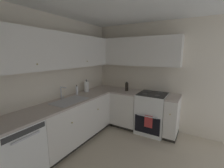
{
  "coord_description": "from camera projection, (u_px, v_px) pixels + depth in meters",
  "views": [
    {
      "loc": [
        -1.72,
        -0.79,
        1.77
      ],
      "look_at": [
        0.97,
        0.79,
        1.17
      ],
      "focal_mm": 24.49,
      "sensor_mm": 36.0,
      "label": 1
    }
  ],
  "objects": [
    {
      "name": "soap_bottle",
      "position": [
        77.0,
        90.0,
        3.35
      ],
      "size": [
        0.05,
        0.05,
        0.22
      ],
      "color": "silver",
      "rests_on": "countertop_back"
    },
    {
      "name": "upper_cabinets_right",
      "position": [
        135.0,
        52.0,
        3.59
      ],
      "size": [
        0.32,
        2.07,
        0.64
      ],
      "color": "silver"
    },
    {
      "name": "upper_cabinets_back",
      "position": [
        59.0,
        51.0,
        2.79
      ],
      "size": [
        2.61,
        0.34,
        0.64
      ],
      "color": "silver"
    },
    {
      "name": "lower_cabinets_back",
      "position": [
        75.0,
        121.0,
        3.12
      ],
      "size": [
        1.73,
        0.62,
        0.87
      ],
      "color": "silver",
      "rests_on": "ground_plane"
    },
    {
      "name": "paper_towel_roll",
      "position": [
        86.0,
        87.0,
        3.59
      ],
      "size": [
        0.11,
        0.11,
        0.3
      ],
      "color": "white",
      "rests_on": "countertop_back"
    },
    {
      "name": "countertop_right",
      "position": [
        139.0,
        93.0,
        3.56
      ],
      "size": [
        0.6,
        1.52,
        0.03
      ],
      "color": "#B7A89E",
      "rests_on": "lower_cabinets_right"
    },
    {
      "name": "dishwasher",
      "position": [
        16.0,
        152.0,
        2.13
      ],
      "size": [
        0.6,
        0.63,
        0.87
      ],
      "color": "white",
      "rests_on": "ground_plane"
    },
    {
      "name": "oil_bottle",
      "position": [
        127.0,
        87.0,
        3.7
      ],
      "size": [
        0.08,
        0.08,
        0.22
      ],
      "color": "black",
      "rests_on": "countertop_right"
    },
    {
      "name": "sink",
      "position": [
        70.0,
        103.0,
        2.91
      ],
      "size": [
        0.68,
        0.4,
        0.1
      ],
      "color": "#B7B7BC",
      "rests_on": "countertop_back"
    },
    {
      "name": "wall_right",
      "position": [
        161.0,
        77.0,
        3.56
      ],
      "size": [
        0.05,
        3.39,
        2.5
      ],
      "primitive_type": "cube",
      "color": "beige",
      "rests_on": "ground_plane"
    },
    {
      "name": "countertop_back",
      "position": [
        74.0,
        100.0,
        3.04
      ],
      "size": [
        2.93,
        0.6,
        0.03
      ],
      "primitive_type": "cube",
      "color": "#B7A89E",
      "rests_on": "lower_cabinets_back"
    },
    {
      "name": "wall_back",
      "position": [
        44.0,
        84.0,
        2.78
      ],
      "size": [
        3.85,
        0.05,
        2.5
      ],
      "primitive_type": "cube",
      "color": "beige",
      "rests_on": "ground_plane"
    },
    {
      "name": "oven_range",
      "position": [
        152.0,
        113.0,
        3.5
      ],
      "size": [
        0.68,
        0.62,
        1.05
      ],
      "color": "white",
      "rests_on": "ground_plane"
    },
    {
      "name": "lower_cabinets_right",
      "position": [
        138.0,
        111.0,
        3.65
      ],
      "size": [
        0.62,
        1.52,
        0.87
      ],
      "color": "silver",
      "rests_on": "ground_plane"
    },
    {
      "name": "faucet",
      "position": [
        62.0,
        92.0,
        2.98
      ],
      "size": [
        0.07,
        0.16,
        0.26
      ],
      "color": "silver",
      "rests_on": "countertop_back"
    }
  ]
}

